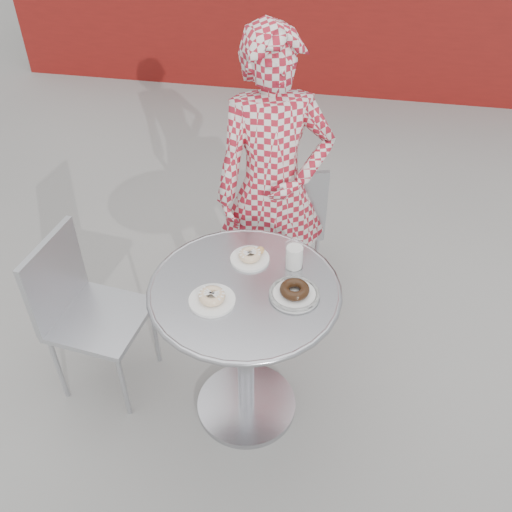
% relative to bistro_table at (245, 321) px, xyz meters
% --- Properties ---
extents(ground, '(60.00, 60.00, 0.00)m').
position_rel_bistro_table_xyz_m(ground, '(0.05, 0.01, -0.59)').
color(ground, '#9F9D97').
rests_on(ground, ground).
extents(bistro_table, '(0.77, 0.77, 0.78)m').
position_rel_bistro_table_xyz_m(bistro_table, '(0.00, 0.00, 0.00)').
color(bistro_table, '#BCBBC0').
rests_on(bistro_table, ground).
extents(chair_far, '(0.49, 0.49, 0.84)m').
position_rel_bistro_table_xyz_m(chair_far, '(0.03, 0.96, -0.33)').
color(chair_far, '#AEB1B6').
rests_on(chair_far, ground).
extents(chair_left, '(0.44, 0.44, 0.83)m').
position_rel_bistro_table_xyz_m(chair_left, '(-0.70, 0.05, -0.34)').
color(chair_left, '#AEB1B6').
rests_on(chair_left, ground).
extents(seated_person, '(0.67, 0.54, 1.58)m').
position_rel_bistro_table_xyz_m(seated_person, '(0.00, 0.70, 0.20)').
color(seated_person, '#A31929').
rests_on(seated_person, ground).
extents(plate_far, '(0.16, 0.16, 0.04)m').
position_rel_bistro_table_xyz_m(plate_far, '(-0.01, 0.17, 0.21)').
color(plate_far, white).
rests_on(plate_far, bistro_table).
extents(plate_near, '(0.18, 0.18, 0.05)m').
position_rel_bistro_table_xyz_m(plate_near, '(-0.11, -0.10, 0.21)').
color(plate_near, white).
rests_on(plate_near, bistro_table).
extents(plate_checker, '(0.20, 0.20, 0.05)m').
position_rel_bistro_table_xyz_m(plate_checker, '(0.20, -0.01, 0.21)').
color(plate_checker, white).
rests_on(plate_checker, bistro_table).
extents(milk_cup, '(0.08, 0.08, 0.12)m').
position_rel_bistro_table_xyz_m(milk_cup, '(0.17, 0.16, 0.25)').
color(milk_cup, white).
rests_on(milk_cup, bistro_table).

